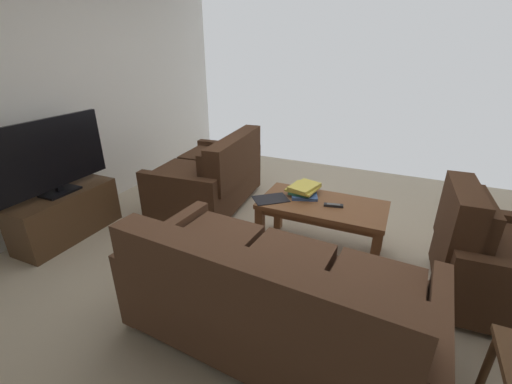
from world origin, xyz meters
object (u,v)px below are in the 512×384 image
coffee_table (322,211)px  book_stack (303,190)px  tv_stand (66,215)px  flat_tv (51,156)px  tv_remote (333,205)px  armchair_side (497,260)px  sofa_main (272,298)px  loveseat_near (212,177)px  loose_magazine (271,199)px

coffee_table → book_stack: bearing=-27.7°
coffee_table → tv_stand: size_ratio=1.09×
flat_tv → tv_remote: (-2.39, -0.73, -0.33)m
tv_stand → book_stack: (-2.08, -0.86, 0.30)m
armchair_side → book_stack: size_ratio=2.56×
sofa_main → coffee_table: sofa_main is taller
tv_stand → loveseat_near: bearing=-129.0°
tv_remote → book_stack: bearing=-23.9°
sofa_main → loose_magazine: bearing=-67.6°
coffee_table → armchair_side: size_ratio=1.18×
loveseat_near → book_stack: 1.20m
loveseat_near → tv_remote: 1.52m
tv_stand → book_stack: bearing=-157.6°
sofa_main → coffee_table: size_ratio=1.75×
sofa_main → loveseat_near: loveseat_near is taller
loveseat_near → book_stack: (-1.15, 0.29, 0.16)m
loose_magazine → armchair_side: bearing=48.3°
sofa_main → flat_tv: 2.36m
tv_remote → armchair_side: bearing=174.6°
armchair_side → tv_remote: armchair_side is taller
coffee_table → book_stack: size_ratio=3.03×
book_stack → loose_magazine: bearing=44.2°
flat_tv → loose_magazine: 1.99m
tv_stand → loose_magazine: size_ratio=3.30×
tv_stand → armchair_side: 3.63m
flat_tv → book_stack: bearing=-157.5°
sofa_main → tv_stand: 2.31m
tv_stand → tv_remote: 2.51m
tv_stand → book_stack: size_ratio=2.77×
tv_stand → loose_magazine: bearing=-161.0°
flat_tv → book_stack: flat_tv is taller
loveseat_near → tv_stand: 1.49m
sofa_main → coffee_table: (-0.01, -1.14, 0.05)m
sofa_main → tv_remote: 1.12m
coffee_table → tv_stand: (2.29, 0.75, -0.17)m
tv_remote → loose_magazine: bearing=9.3°
tv_stand → flat_tv: 0.59m
sofa_main → tv_stand: (2.28, -0.38, -0.12)m
flat_tv → book_stack: 2.27m
coffee_table → sofa_main: bearing=89.3°
tv_remote → loveseat_near: bearing=-16.4°
coffee_table → loose_magazine: 0.46m
tv_stand → tv_remote: bearing=-163.1°
coffee_table → tv_stand: bearing=18.2°
sofa_main → armchair_side: size_ratio=2.07×
flat_tv → book_stack: (-2.08, -0.86, -0.29)m
sofa_main → armchair_side: bearing=-142.4°
tv_remote → loose_magazine: tv_remote is taller
flat_tv → armchair_side: size_ratio=1.20×
loveseat_near → flat_tv: 1.55m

